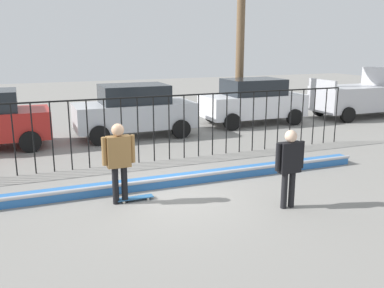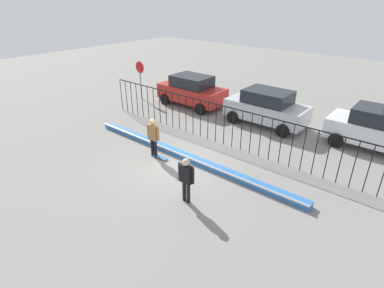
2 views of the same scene
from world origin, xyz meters
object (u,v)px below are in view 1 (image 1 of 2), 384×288
(skateboarder, at_px, (119,156))
(parked_car_silver, at_px, (134,110))
(parked_car_white, at_px, (253,101))
(pickup_truck, at_px, (366,94))
(skateboard, at_px, (135,198))
(camera_operator, at_px, (290,162))

(skateboarder, distance_m, parked_car_silver, 6.73)
(parked_car_white, height_order, pickup_truck, pickup_truck)
(parked_car_silver, height_order, pickup_truck, pickup_truck)
(skateboard, distance_m, camera_operator, 3.41)
(skateboard, distance_m, pickup_truck, 14.34)
(camera_operator, relative_size, parked_car_silver, 0.39)
(skateboard, bearing_deg, parked_car_white, 50.05)
(skateboarder, height_order, parked_car_white, parked_car_white)
(parked_car_white, bearing_deg, camera_operator, -117.07)
(parked_car_silver, xyz_separation_m, pickup_truck, (11.05, 0.18, 0.06))
(skateboard, bearing_deg, parked_car_silver, 80.42)
(camera_operator, xyz_separation_m, parked_car_silver, (-1.23, 7.99, -0.03))
(skateboard, distance_m, parked_car_white, 9.87)
(camera_operator, bearing_deg, skateboarder, -14.02)
(skateboarder, xyz_separation_m, parked_car_white, (7.25, 7.00, -0.08))
(pickup_truck, bearing_deg, camera_operator, -144.66)
(camera_operator, bearing_deg, parked_car_white, -103.42)
(skateboard, height_order, pickup_truck, pickup_truck)
(skateboarder, xyz_separation_m, parked_car_silver, (1.98, 6.43, -0.08))
(skateboarder, relative_size, camera_operator, 1.05)
(parked_car_silver, relative_size, pickup_truck, 0.91)
(parked_car_white, bearing_deg, parked_car_silver, -175.63)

